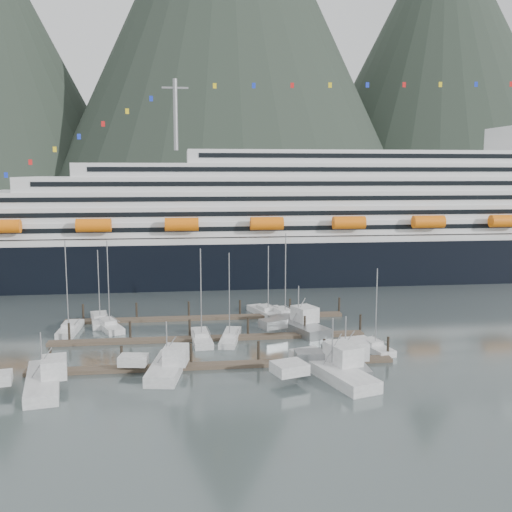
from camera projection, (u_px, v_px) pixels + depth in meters
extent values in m
plane|color=#434F4E|center=(244.00, 344.00, 89.02)|extent=(1600.00, 1600.00, 0.00)
cone|color=black|center=(227.00, 21.00, 618.91)|extent=(400.00, 400.00, 420.00)
cone|color=black|center=(441.00, 62.00, 712.79)|extent=(360.00, 360.00, 360.00)
cube|color=black|center=(323.00, 261.00, 145.53)|extent=(210.00, 28.00, 12.00)
cube|color=silver|center=(324.00, 234.00, 144.61)|extent=(205.80, 27.44, 1.50)
cube|color=silver|center=(344.00, 223.00, 144.85)|extent=(185.00, 26.00, 3.20)
cube|color=black|center=(360.00, 227.00, 132.01)|extent=(175.75, 0.20, 1.00)
cube|color=silver|center=(352.00, 210.00, 144.65)|extent=(180.00, 25.00, 3.20)
cube|color=black|center=(368.00, 213.00, 132.29)|extent=(171.00, 0.20, 1.00)
cube|color=silver|center=(361.00, 196.00, 144.44)|extent=(172.00, 24.00, 3.20)
cube|color=black|center=(377.00, 198.00, 132.57)|extent=(163.40, 0.20, 1.00)
cube|color=silver|center=(369.00, 183.00, 144.23)|extent=(160.00, 23.00, 3.20)
cube|color=black|center=(385.00, 183.00, 132.86)|extent=(152.00, 0.20, 1.00)
cube|color=silver|center=(377.00, 170.00, 144.04)|extent=(140.00, 22.00, 3.00)
cube|color=black|center=(393.00, 169.00, 133.16)|extent=(133.00, 0.20, 1.00)
cube|color=silver|center=(386.00, 158.00, 143.86)|extent=(95.00, 20.00, 3.00)
cube|color=black|center=(401.00, 156.00, 133.96)|extent=(90.25, 0.20, 1.00)
cylinder|color=gray|center=(176.00, 115.00, 136.49)|extent=(1.00, 1.00, 16.00)
cylinder|color=orange|center=(2.00, 226.00, 120.86)|extent=(7.00, 2.80, 2.80)
cylinder|color=orange|center=(94.00, 225.00, 123.03)|extent=(7.00, 2.80, 2.80)
cylinder|color=orange|center=(182.00, 224.00, 125.20)|extent=(7.00, 2.80, 2.80)
cylinder|color=orange|center=(267.00, 224.00, 127.38)|extent=(7.00, 2.80, 2.80)
cylinder|color=orange|center=(349.00, 223.00, 129.55)|extent=(7.00, 2.80, 2.80)
cylinder|color=orange|center=(428.00, 222.00, 131.73)|extent=(7.00, 2.80, 2.80)
cylinder|color=orange|center=(505.00, 221.00, 133.90)|extent=(7.00, 2.80, 2.80)
cube|color=#473B2E|center=(214.00, 365.00, 78.55)|extent=(48.00, 2.00, 0.50)
cylinder|color=black|center=(50.00, 360.00, 76.93)|extent=(0.36, 0.36, 3.20)
cylinder|color=black|center=(122.00, 358.00, 78.02)|extent=(0.36, 0.36, 3.20)
cylinder|color=black|center=(191.00, 355.00, 79.11)|extent=(0.36, 0.36, 3.20)
cylinder|color=black|center=(258.00, 353.00, 80.20)|extent=(0.36, 0.36, 3.20)
cylinder|color=black|center=(324.00, 350.00, 81.28)|extent=(0.36, 0.36, 3.20)
cylinder|color=black|center=(388.00, 348.00, 82.37)|extent=(0.36, 0.36, 3.20)
cube|color=#473B2E|center=(210.00, 338.00, 91.33)|extent=(48.00, 2.00, 0.50)
cylinder|color=black|center=(69.00, 333.00, 89.71)|extent=(0.36, 0.36, 3.20)
cylinder|color=black|center=(130.00, 332.00, 90.80)|extent=(0.36, 0.36, 3.20)
cylinder|color=black|center=(190.00, 330.00, 91.88)|extent=(0.36, 0.36, 3.20)
cylinder|color=black|center=(248.00, 328.00, 92.97)|extent=(0.36, 0.36, 3.20)
cylinder|color=black|center=(305.00, 326.00, 94.06)|extent=(0.36, 0.36, 3.20)
cylinder|color=black|center=(360.00, 324.00, 95.15)|extent=(0.36, 0.36, 3.20)
cube|color=#473B2E|center=(206.00, 318.00, 104.10)|extent=(48.00, 2.00, 0.50)
cylinder|color=black|center=(83.00, 313.00, 102.48)|extent=(0.36, 0.36, 3.20)
cylinder|color=black|center=(137.00, 312.00, 103.57)|extent=(0.36, 0.36, 3.20)
cylinder|color=black|center=(189.00, 310.00, 104.66)|extent=(0.36, 0.36, 3.20)
cylinder|color=black|center=(240.00, 309.00, 105.75)|extent=(0.36, 0.36, 3.20)
cylinder|color=black|center=(290.00, 308.00, 106.83)|extent=(0.36, 0.36, 3.20)
cylinder|color=black|center=(339.00, 306.00, 107.92)|extent=(0.36, 0.36, 3.20)
cube|color=#B0B0B0|center=(70.00, 330.00, 95.81)|extent=(3.03, 9.29, 1.43)
cube|color=#B0B0B0|center=(70.00, 325.00, 95.68)|extent=(2.17, 3.30, 0.82)
cylinder|color=gray|center=(67.00, 285.00, 93.83)|extent=(0.16, 0.16, 13.95)
cube|color=#B0B0B0|center=(108.00, 327.00, 97.97)|extent=(6.33, 10.29, 1.41)
cube|color=#B0B0B0|center=(108.00, 322.00, 97.84)|extent=(3.23, 4.03, 0.81)
cylinder|color=gray|center=(108.00, 283.00, 96.05)|extent=(0.16, 0.16, 13.67)
cube|color=#B0B0B0|center=(201.00, 340.00, 90.57)|extent=(3.46, 10.06, 1.46)
cube|color=#B0B0B0|center=(201.00, 334.00, 90.44)|extent=(2.34, 3.61, 0.83)
cylinder|color=gray|center=(201.00, 293.00, 88.58)|extent=(0.17, 0.17, 13.35)
cube|color=#B0B0B0|center=(230.00, 339.00, 91.10)|extent=(4.31, 10.33, 1.28)
cube|color=#B0B0B0|center=(230.00, 334.00, 90.98)|extent=(2.48, 3.81, 0.73)
cylinder|color=gray|center=(229.00, 295.00, 89.13)|extent=(0.15, 0.15, 12.77)
cube|color=#B0B0B0|center=(100.00, 321.00, 101.56)|extent=(4.52, 10.59, 1.44)
cube|color=#B0B0B0|center=(100.00, 316.00, 101.43)|extent=(2.68, 3.91, 0.82)
cylinder|color=gray|center=(99.00, 285.00, 99.67)|extent=(0.16, 0.16, 11.69)
cube|color=#B0B0B0|center=(266.00, 314.00, 107.08)|extent=(5.95, 10.23, 1.53)
cube|color=#B0B0B0|center=(266.00, 308.00, 106.94)|extent=(3.21, 3.98, 0.87)
cylinder|color=gray|center=(268.00, 279.00, 105.29)|extent=(0.17, 0.17, 11.60)
cube|color=#B0B0B0|center=(282.00, 317.00, 104.82)|extent=(5.62, 12.09, 1.56)
cube|color=#B0B0B0|center=(283.00, 311.00, 104.67)|extent=(3.15, 4.52, 0.89)
cylinder|color=gray|center=(285.00, 274.00, 102.64)|extent=(0.18, 0.18, 14.04)
cube|color=#B0B0B0|center=(372.00, 348.00, 86.26)|extent=(4.59, 9.16, 1.37)
cube|color=#B0B0B0|center=(372.00, 342.00, 86.14)|extent=(2.64, 3.46, 0.78)
cylinder|color=gray|center=(376.00, 307.00, 84.58)|extent=(0.16, 0.16, 11.13)
cube|color=#B0B0B0|center=(43.00, 385.00, 71.13)|extent=(6.15, 13.94, 2.07)
cube|color=#B0B0B0|center=(54.00, 367.00, 71.25)|extent=(3.60, 4.51, 2.28)
cube|color=black|center=(54.00, 360.00, 71.13)|extent=(3.34, 4.21, 0.52)
cylinder|color=gray|center=(41.00, 354.00, 70.60)|extent=(0.17, 0.17, 5.19)
cube|color=#B0B0B0|center=(167.00, 370.00, 76.28)|extent=(5.48, 11.86, 2.08)
cube|color=#B0B0B0|center=(133.00, 360.00, 76.25)|extent=(3.88, 3.03, 1.25)
cube|color=#B0B0B0|center=(176.00, 355.00, 75.95)|extent=(3.41, 3.84, 2.28)
cube|color=black|center=(176.00, 349.00, 75.84)|extent=(3.17, 3.58, 0.52)
cylinder|color=gray|center=(167.00, 341.00, 75.75)|extent=(0.17, 0.17, 5.19)
cube|color=#B0B0B0|center=(332.00, 373.00, 75.38)|extent=(8.65, 16.39, 2.27)
cube|color=#B0B0B0|center=(289.00, 368.00, 72.71)|extent=(4.73, 4.49, 1.36)
cube|color=#B0B0B0|center=(343.00, 354.00, 75.72)|extent=(4.46, 5.50, 2.50)
cube|color=black|center=(343.00, 347.00, 75.59)|extent=(4.15, 5.13, 0.57)
cylinder|color=gray|center=(332.00, 340.00, 74.80)|extent=(0.18, 0.18, 5.68)
cube|color=gray|center=(345.00, 364.00, 78.61)|extent=(3.99, 12.69, 2.10)
cube|color=gray|center=(309.00, 356.00, 77.92)|extent=(3.62, 2.84, 1.26)
cube|color=#B0B0B0|center=(355.00, 349.00, 78.45)|extent=(3.01, 3.84, 2.31)
cube|color=black|center=(355.00, 343.00, 78.33)|extent=(2.79, 3.58, 0.53)
cylinder|color=gray|center=(345.00, 336.00, 78.06)|extent=(0.17, 0.17, 5.26)
cube|color=gray|center=(298.00, 329.00, 96.48)|extent=(8.54, 13.11, 2.27)
cube|color=gray|center=(273.00, 323.00, 93.96)|extent=(4.62, 4.01, 1.36)
cube|color=#B0B0B0|center=(305.00, 314.00, 96.77)|extent=(4.37, 4.68, 2.50)
cube|color=black|center=(305.00, 309.00, 96.64)|extent=(4.06, 4.36, 0.57)
cylinder|color=gray|center=(298.00, 303.00, 95.89)|extent=(0.18, 0.18, 5.68)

